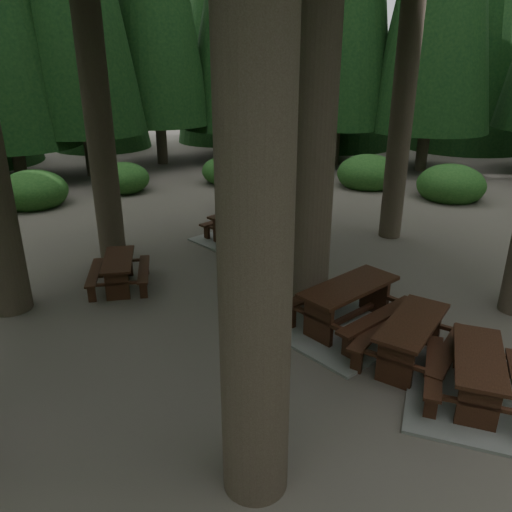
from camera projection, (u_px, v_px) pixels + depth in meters
ground at (282, 317)px, 9.75m from camera, size 80.00×80.00×0.00m
picnic_table_a at (347, 312)px, 9.28m from camera, size 2.80×2.39×0.88m
picnic_table_b at (119, 268)px, 10.87m from camera, size 1.82×1.97×0.68m
picnic_table_c at (240, 230)px, 13.86m from camera, size 2.50×2.16×0.77m
picnic_table_d at (252, 194)px, 16.61m from camera, size 2.21×2.19×0.75m
picnic_table_e at (411, 335)px, 8.11m from camera, size 2.23×2.02×0.79m
picnic_table_f at (474, 384)px, 7.32m from camera, size 2.89×2.79×0.76m
shrub_ring at (286, 277)px, 10.55m from camera, size 23.86×24.64×1.49m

